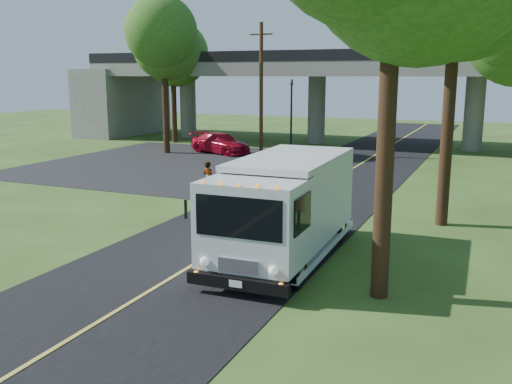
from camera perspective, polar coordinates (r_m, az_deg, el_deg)
The scene contains 12 objects.
ground at distance 16.05m, azimuth -8.42°, elevation -8.55°, with size 120.00×120.00×0.00m, color #314518.
road at distance 24.75m, azimuth 3.85°, elevation -1.22°, with size 7.00×90.00×0.02m, color black.
parking_lot at distance 36.59m, azimuth -8.25°, elevation 2.87°, with size 16.00×18.00×0.01m, color black.
lane_line at distance 24.74m, azimuth 3.85°, elevation -1.18°, with size 0.12×90.00×0.01m, color gold.
overpass at distance 45.47m, azimuth 13.47°, elevation 10.13°, with size 54.00×10.00×7.30m.
traffic_signal at distance 41.28m, azimuth 3.55°, elevation 8.41°, with size 0.18×0.22×5.20m.
utility_pole at distance 39.91m, azimuth 0.52°, elevation 10.33°, with size 1.60×0.26×9.00m.
tree_left_lot at distance 40.98m, azimuth -9.12°, elevation 14.85°, with size 5.60×5.50×10.50m.
tree_left_far at distance 47.63m, azimuth -8.25°, elevation 13.86°, with size 5.26×5.16×9.89m.
step_van at distance 17.17m, azimuth 2.88°, elevation -1.29°, with size 2.88×7.38×3.07m.
red_sedan at distance 40.89m, azimuth -3.57°, elevation 4.88°, with size 2.00×4.92×1.43m, color #A60A20.
pedestrian at distance 26.48m, azimuth -4.79°, elevation 1.35°, with size 0.58×0.38×1.59m, color gray.
Camera 1 is at (8.07, -12.74, 5.50)m, focal length 40.00 mm.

